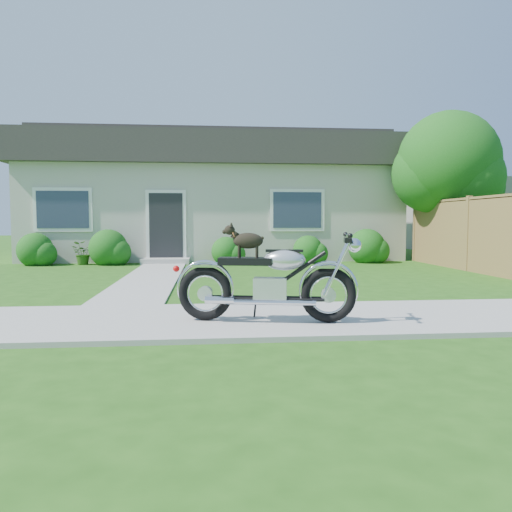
{
  "coord_description": "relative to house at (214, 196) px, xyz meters",
  "views": [
    {
      "loc": [
        -0.24,
        -6.25,
        1.26
      ],
      "look_at": [
        0.46,
        1.0,
        0.75
      ],
      "focal_mm": 35.0,
      "sensor_mm": 36.0,
      "label": 1
    }
  ],
  "objects": [
    {
      "name": "shrub_row",
      "position": [
        -0.2,
        -3.49,
        -1.72
      ],
      "size": [
        10.79,
        1.11,
        1.11
      ],
      "color": "#1A5516",
      "rests_on": "ground"
    },
    {
      "name": "sidewalk",
      "position": [
        0.0,
        -11.99,
        -2.14
      ],
      "size": [
        24.0,
        2.2,
        0.04
      ],
      "primitive_type": "cube",
      "color": "#9E9B93",
      "rests_on": "ground"
    },
    {
      "name": "potted_plant_left",
      "position": [
        -3.89,
        -3.44,
        -1.82
      ],
      "size": [
        0.62,
        0.54,
        0.67
      ],
      "primitive_type": "imported",
      "rotation": [
        0.0,
        0.0,
        3.18
      ],
      "color": "#285115",
      "rests_on": "ground"
    },
    {
      "name": "walkway",
      "position": [
        -1.5,
        -6.99,
        -2.14
      ],
      "size": [
        1.2,
        8.0,
        0.03
      ],
      "primitive_type": "cube",
      "color": "#9E9B93",
      "rests_on": "ground"
    },
    {
      "name": "motorcycle_with_dog",
      "position": [
        0.5,
        -12.29,
        -1.6
      ],
      "size": [
        2.21,
        0.73,
        1.17
      ],
      "rotation": [
        0.0,
        0.0,
        -0.19
      ],
      "color": "black",
      "rests_on": "sidewalk"
    },
    {
      "name": "tree_far",
      "position": [
        8.59,
        -1.51,
        0.6
      ],
      "size": [
        2.83,
        2.8,
        4.3
      ],
      "color": "#3D2B1C",
      "rests_on": "ground"
    },
    {
      "name": "house",
      "position": [
        0.0,
        0.0,
        0.0
      ],
      "size": [
        12.6,
        7.03,
        4.5
      ],
      "color": "beige",
      "rests_on": "ground"
    },
    {
      "name": "fence",
      "position": [
        6.3,
        -6.24,
        -1.22
      ],
      "size": [
        0.12,
        6.62,
        1.9
      ],
      "color": "#A07E48",
      "rests_on": "ground"
    },
    {
      "name": "tree_near",
      "position": [
        6.91,
        -4.16,
        0.71
      ],
      "size": [
        2.93,
        2.92,
        4.47
      ],
      "color": "#3D2B1C",
      "rests_on": "ground"
    },
    {
      "name": "ground",
      "position": [
        0.0,
        -11.99,
        -2.16
      ],
      "size": [
        80.0,
        80.0,
        0.0
      ],
      "primitive_type": "plane",
      "color": "#235114",
      "rests_on": "ground"
    },
    {
      "name": "potted_plant_right",
      "position": [
        0.53,
        -3.44,
        -1.8
      ],
      "size": [
        0.51,
        0.51,
        0.71
      ],
      "primitive_type": "imported",
      "rotation": [
        0.0,
        0.0,
        5.91
      ],
      "color": "#25621A",
      "rests_on": "ground"
    }
  ]
}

